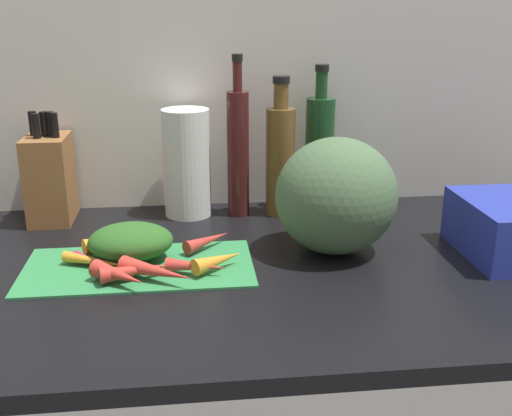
# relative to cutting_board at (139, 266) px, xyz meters

# --- Properties ---
(ground_plane) EXTENTS (1.70, 0.80, 0.03)m
(ground_plane) POSITION_rel_cutting_board_xyz_m (0.15, 0.01, -0.02)
(ground_plane) COLOR black
(wall_back) EXTENTS (1.70, 0.03, 0.60)m
(wall_back) POSITION_rel_cutting_board_xyz_m (0.15, 0.40, 0.30)
(wall_back) COLOR silver
(wall_back) RESTS_ON ground_plane
(cutting_board) EXTENTS (0.44, 0.22, 0.01)m
(cutting_board) POSITION_rel_cutting_board_xyz_m (0.00, 0.00, 0.00)
(cutting_board) COLOR #338C4C
(cutting_board) RESTS_ON ground_plane
(carrot_0) EXTENTS (0.10, 0.09, 0.02)m
(carrot_0) POSITION_rel_cutting_board_xyz_m (-0.08, -0.01, 0.01)
(carrot_0) COLOR #B2264C
(carrot_0) RESTS_ON cutting_board
(carrot_1) EXTENTS (0.14, 0.07, 0.03)m
(carrot_1) POSITION_rel_cutting_board_xyz_m (0.01, -0.06, 0.02)
(carrot_1) COLOR red
(carrot_1) RESTS_ON cutting_board
(carrot_2) EXTENTS (0.13, 0.08, 0.02)m
(carrot_2) POSITION_rel_cutting_board_xyz_m (-0.08, -0.00, 0.02)
(carrot_2) COLOR orange
(carrot_2) RESTS_ON cutting_board
(carrot_3) EXTENTS (0.14, 0.11, 0.03)m
(carrot_3) POSITION_rel_cutting_board_xyz_m (0.04, -0.08, 0.02)
(carrot_3) COLOR red
(carrot_3) RESTS_ON cutting_board
(carrot_4) EXTENTS (0.11, 0.10, 0.03)m
(carrot_4) POSITION_rel_cutting_board_xyz_m (0.14, 0.07, 0.02)
(carrot_4) COLOR red
(carrot_4) RESTS_ON cutting_board
(carrot_5) EXTENTS (0.18, 0.11, 0.04)m
(carrot_5) POSITION_rel_cutting_board_xyz_m (-0.03, 0.09, 0.02)
(carrot_5) COLOR orange
(carrot_5) RESTS_ON cutting_board
(carrot_6) EXTENTS (0.11, 0.09, 0.03)m
(carrot_6) POSITION_rel_cutting_board_xyz_m (0.16, -0.04, 0.02)
(carrot_6) COLOR orange
(carrot_6) RESTS_ON cutting_board
(carrot_7) EXTENTS (0.11, 0.10, 0.03)m
(carrot_7) POSITION_rel_cutting_board_xyz_m (-0.03, -0.08, 0.02)
(carrot_7) COLOR red
(carrot_7) RESTS_ON cutting_board
(carrot_8) EXTENTS (0.12, 0.05, 0.03)m
(carrot_8) POSITION_rel_cutting_board_xyz_m (0.11, -0.05, 0.02)
(carrot_8) COLOR red
(carrot_8) RESTS_ON cutting_board
(carrot_greens_pile) EXTENTS (0.16, 0.13, 0.07)m
(carrot_greens_pile) POSITION_rel_cutting_board_xyz_m (-0.02, 0.03, 0.04)
(carrot_greens_pile) COLOR #2D6023
(carrot_greens_pile) RESTS_ON cutting_board
(winter_squash) EXTENTS (0.24, 0.23, 0.24)m
(winter_squash) POSITION_rel_cutting_board_xyz_m (0.39, 0.04, 0.11)
(winter_squash) COLOR #4C6B47
(winter_squash) RESTS_ON ground_plane
(knife_block) EXTENTS (0.09, 0.14, 0.25)m
(knife_block) POSITION_rel_cutting_board_xyz_m (-0.21, 0.30, 0.10)
(knife_block) COLOR #8F5C33
(knife_block) RESTS_ON ground_plane
(paper_towel_roll) EXTENTS (0.11, 0.11, 0.25)m
(paper_towel_roll) POSITION_rel_cutting_board_xyz_m (0.10, 0.31, 0.12)
(paper_towel_roll) COLOR white
(paper_towel_roll) RESTS_ON ground_plane
(bottle_0) EXTENTS (0.05, 0.05, 0.37)m
(bottle_0) POSITION_rel_cutting_board_xyz_m (0.22, 0.29, 0.15)
(bottle_0) COLOR #471919
(bottle_0) RESTS_ON ground_plane
(bottle_1) EXTENTS (0.07, 0.07, 0.33)m
(bottle_1) POSITION_rel_cutting_board_xyz_m (0.32, 0.29, 0.13)
(bottle_1) COLOR brown
(bottle_1) RESTS_ON ground_plane
(bottle_2) EXTENTS (0.07, 0.07, 0.35)m
(bottle_2) POSITION_rel_cutting_board_xyz_m (0.42, 0.32, 0.14)
(bottle_2) COLOR #19421E
(bottle_2) RESTS_ON ground_plane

